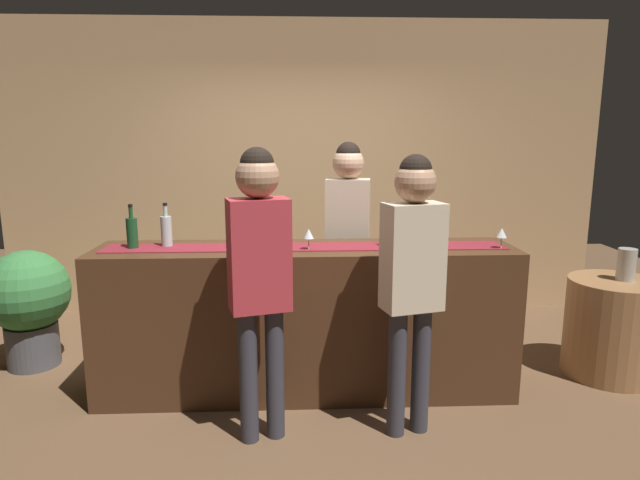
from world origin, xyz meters
TOP-DOWN VIEW (x-y plane):
  - ground_plane at (0.00, 0.00)m, footprint 10.00×10.00m
  - back_wall at (0.00, 1.90)m, footprint 6.00×0.12m
  - bar_counter at (0.00, 0.00)m, footprint 2.87×0.60m
  - counter_runner_cloth at (0.00, 0.00)m, footprint 2.73×0.28m
  - wine_bottle_green at (-1.17, 0.01)m, footprint 0.07×0.07m
  - wine_bottle_amber at (0.61, -0.06)m, footprint 0.07×0.07m
  - wine_bottle_clear at (-0.95, 0.06)m, footprint 0.07×0.07m
  - wine_glass_near_customer at (0.02, -0.09)m, footprint 0.07×0.07m
  - wine_glass_mid_counter at (0.83, -0.12)m, footprint 0.07×0.07m
  - wine_glass_far_end at (1.32, -0.11)m, footprint 0.07×0.07m
  - bartender at (0.34, 0.58)m, footprint 0.37×0.25m
  - customer_sipping at (0.61, -0.59)m, footprint 0.38×0.28m
  - customer_browsing at (-0.28, -0.62)m, footprint 0.38×0.28m
  - round_side_table at (2.32, 0.15)m, footprint 0.68×0.68m
  - vase_on_side_table at (2.37, 0.15)m, footprint 0.13×0.13m
  - potted_plant_tall at (-2.15, 0.51)m, footprint 0.63×0.63m

SIDE VIEW (x-z plane):
  - ground_plane at x=0.00m, z-range 0.00..0.00m
  - round_side_table at x=2.32m, z-range 0.00..0.74m
  - bar_counter at x=0.00m, z-range 0.00..1.05m
  - potted_plant_tall at x=-2.15m, z-range 0.07..1.00m
  - vase_on_side_table at x=2.37m, z-range 0.74..0.98m
  - counter_runner_cloth at x=0.00m, z-range 1.05..1.05m
  - customer_sipping at x=0.61m, z-range 0.20..1.90m
  - customer_browsing at x=-0.28m, z-range 0.21..1.95m
  - bartender at x=0.34m, z-range 0.21..1.96m
  - wine_glass_near_customer at x=0.02m, z-range 1.08..1.22m
  - wine_glass_mid_counter at x=0.83m, z-range 1.08..1.22m
  - wine_glass_far_end at x=1.32m, z-range 1.08..1.22m
  - wine_bottle_green at x=-1.17m, z-range 1.01..1.31m
  - wine_bottle_amber at x=0.61m, z-range 1.01..1.31m
  - wine_bottle_clear at x=-0.95m, z-range 1.01..1.31m
  - back_wall at x=0.00m, z-range 0.00..2.90m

